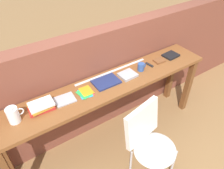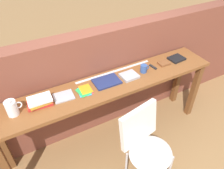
{
  "view_description": "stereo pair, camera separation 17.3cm",
  "coord_description": "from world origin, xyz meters",
  "px_view_note": "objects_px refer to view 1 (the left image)",
  "views": [
    {
      "loc": [
        -0.99,
        -1.22,
        2.31
      ],
      "look_at": [
        0.0,
        0.25,
        0.9
      ],
      "focal_mm": 35.0,
      "sensor_mm": 36.0,
      "label": 1
    },
    {
      "loc": [
        -0.84,
        -1.31,
        2.31
      ],
      "look_at": [
        0.0,
        0.25,
        0.9
      ],
      "focal_mm": 35.0,
      "sensor_mm": 36.0,
      "label": 2
    }
  ],
  "objects_px": {
    "book_stack_leftmost": "(41,106)",
    "mug": "(141,67)",
    "multitool_folded": "(149,65)",
    "leather_journal_brown": "(159,61)",
    "chair_white_moulded": "(150,141)",
    "pamphlet_pile_colourful": "(85,93)",
    "magazine_cycling": "(65,100)",
    "book_open_centre": "(106,82)",
    "book_repair_rightmost": "(171,55)",
    "pitcher_white": "(13,115)"
  },
  "relations": [
    {
      "from": "chair_white_moulded",
      "to": "multitool_folded",
      "type": "height_order",
      "value": "multitool_folded"
    },
    {
      "from": "pitcher_white",
      "to": "book_repair_rightmost",
      "type": "bearing_deg",
      "value": 0.6
    },
    {
      "from": "pamphlet_pile_colourful",
      "to": "book_open_centre",
      "type": "relative_size",
      "value": 0.66
    },
    {
      "from": "book_stack_leftmost",
      "to": "book_open_centre",
      "type": "distance_m",
      "value": 0.71
    },
    {
      "from": "mug",
      "to": "book_repair_rightmost",
      "type": "relative_size",
      "value": 0.59
    },
    {
      "from": "chair_white_moulded",
      "to": "book_repair_rightmost",
      "type": "height_order",
      "value": "book_repair_rightmost"
    },
    {
      "from": "book_open_centre",
      "to": "leather_journal_brown",
      "type": "xyz_separation_m",
      "value": [
        0.76,
        -0.01,
        0.0
      ]
    },
    {
      "from": "pamphlet_pile_colourful",
      "to": "leather_journal_brown",
      "type": "height_order",
      "value": "leather_journal_brown"
    },
    {
      "from": "leather_journal_brown",
      "to": "book_open_centre",
      "type": "bearing_deg",
      "value": -178.16
    },
    {
      "from": "pamphlet_pile_colourful",
      "to": "book_open_centre",
      "type": "distance_m",
      "value": 0.27
    },
    {
      "from": "multitool_folded",
      "to": "magazine_cycling",
      "type": "bearing_deg",
      "value": -179.88
    },
    {
      "from": "magazine_cycling",
      "to": "leather_journal_brown",
      "type": "bearing_deg",
      "value": 3.67
    },
    {
      "from": "multitool_folded",
      "to": "book_repair_rightmost",
      "type": "bearing_deg",
      "value": 1.19
    },
    {
      "from": "book_open_centre",
      "to": "leather_journal_brown",
      "type": "relative_size",
      "value": 2.13
    },
    {
      "from": "magazine_cycling",
      "to": "book_open_centre",
      "type": "distance_m",
      "value": 0.48
    },
    {
      "from": "pitcher_white",
      "to": "book_stack_leftmost",
      "type": "distance_m",
      "value": 0.24
    },
    {
      "from": "pitcher_white",
      "to": "leather_journal_brown",
      "type": "height_order",
      "value": "pitcher_white"
    },
    {
      "from": "book_stack_leftmost",
      "to": "magazine_cycling",
      "type": "bearing_deg",
      "value": -1.4
    },
    {
      "from": "multitool_folded",
      "to": "leather_journal_brown",
      "type": "xyz_separation_m",
      "value": [
        0.16,
        -0.0,
        0.0
      ]
    },
    {
      "from": "pitcher_white",
      "to": "pamphlet_pile_colourful",
      "type": "height_order",
      "value": "pitcher_white"
    },
    {
      "from": "chair_white_moulded",
      "to": "book_stack_leftmost",
      "type": "bearing_deg",
      "value": 141.16
    },
    {
      "from": "chair_white_moulded",
      "to": "book_stack_leftmost",
      "type": "distance_m",
      "value": 1.1
    },
    {
      "from": "book_stack_leftmost",
      "to": "mug",
      "type": "relative_size",
      "value": 2.19
    },
    {
      "from": "magazine_cycling",
      "to": "multitool_folded",
      "type": "xyz_separation_m",
      "value": [
        1.08,
        0.0,
        0.0
      ]
    },
    {
      "from": "multitool_folded",
      "to": "pamphlet_pile_colourful",
      "type": "bearing_deg",
      "value": -178.55
    },
    {
      "from": "chair_white_moulded",
      "to": "magazine_cycling",
      "type": "relative_size",
      "value": 4.6
    },
    {
      "from": "book_open_centre",
      "to": "multitool_folded",
      "type": "bearing_deg",
      "value": 0.11
    },
    {
      "from": "leather_journal_brown",
      "to": "book_stack_leftmost",
      "type": "bearing_deg",
      "value": -177.67
    },
    {
      "from": "mug",
      "to": "book_repair_rightmost",
      "type": "distance_m",
      "value": 0.51
    },
    {
      "from": "pamphlet_pile_colourful",
      "to": "book_repair_rightmost",
      "type": "xyz_separation_m",
      "value": [
        1.23,
        0.03,
        0.01
      ]
    },
    {
      "from": "mug",
      "to": "leather_journal_brown",
      "type": "xyz_separation_m",
      "value": [
        0.3,
        0.02,
        -0.03
      ]
    },
    {
      "from": "chair_white_moulded",
      "to": "mug",
      "type": "distance_m",
      "value": 0.82
    },
    {
      "from": "pitcher_white",
      "to": "multitool_folded",
      "type": "bearing_deg",
      "value": 0.46
    },
    {
      "from": "book_stack_leftmost",
      "to": "mug",
      "type": "height_order",
      "value": "mug"
    },
    {
      "from": "chair_white_moulded",
      "to": "leather_journal_brown",
      "type": "bearing_deg",
      "value": 43.91
    },
    {
      "from": "pitcher_white",
      "to": "magazine_cycling",
      "type": "distance_m",
      "value": 0.47
    },
    {
      "from": "chair_white_moulded",
      "to": "mug",
      "type": "height_order",
      "value": "mug"
    },
    {
      "from": "book_stack_leftmost",
      "to": "book_open_centre",
      "type": "bearing_deg",
      "value": 0.28
    },
    {
      "from": "pamphlet_pile_colourful",
      "to": "book_open_centre",
      "type": "xyz_separation_m",
      "value": [
        0.27,
        0.03,
        0.0
      ]
    },
    {
      "from": "chair_white_moulded",
      "to": "pitcher_white",
      "type": "distance_m",
      "value": 1.29
    },
    {
      "from": "book_open_centre",
      "to": "mug",
      "type": "distance_m",
      "value": 0.46
    },
    {
      "from": "book_repair_rightmost",
      "to": "book_open_centre",
      "type": "bearing_deg",
      "value": 175.98
    },
    {
      "from": "chair_white_moulded",
      "to": "pamphlet_pile_colourful",
      "type": "relative_size",
      "value": 4.9
    },
    {
      "from": "book_stack_leftmost",
      "to": "pamphlet_pile_colourful",
      "type": "height_order",
      "value": "book_stack_leftmost"
    },
    {
      "from": "multitool_folded",
      "to": "book_open_centre",
      "type": "bearing_deg",
      "value": 179.35
    },
    {
      "from": "mug",
      "to": "book_stack_leftmost",
      "type": "bearing_deg",
      "value": 178.86
    },
    {
      "from": "pamphlet_pile_colourful",
      "to": "leather_journal_brown",
      "type": "relative_size",
      "value": 1.4
    },
    {
      "from": "leather_journal_brown",
      "to": "chair_white_moulded",
      "type": "bearing_deg",
      "value": -133.51
    },
    {
      "from": "pitcher_white",
      "to": "book_repair_rightmost",
      "type": "relative_size",
      "value": 0.98
    },
    {
      "from": "book_repair_rightmost",
      "to": "mug",
      "type": "bearing_deg",
      "value": 179.03
    }
  ]
}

